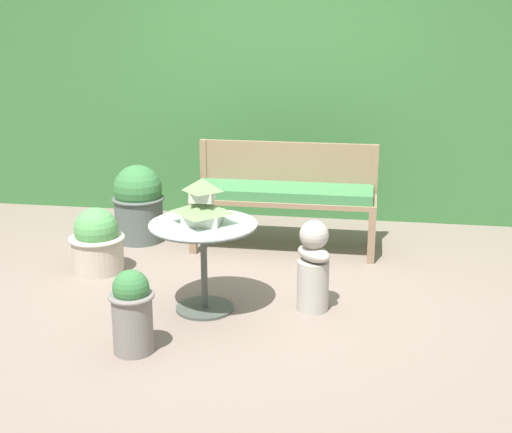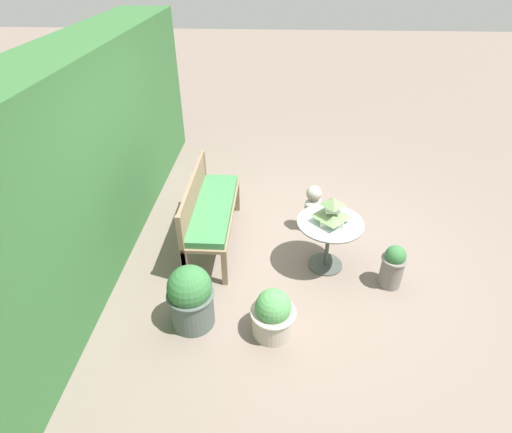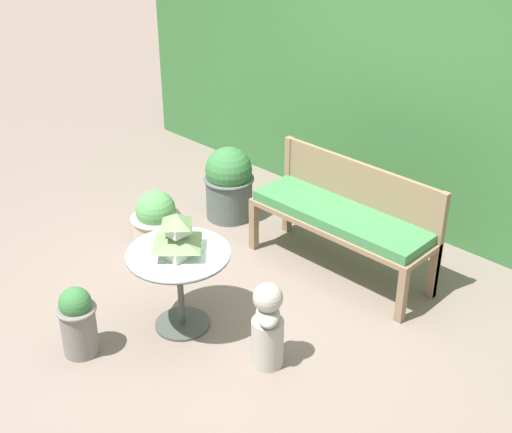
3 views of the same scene
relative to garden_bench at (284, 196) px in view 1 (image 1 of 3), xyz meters
The scene contains 10 objects.
ground 1.03m from the garden_bench, 101.02° to the right, with size 30.00×30.00×0.00m, color #75665B.
foliage_hedge_back 1.56m from the garden_bench, 97.17° to the left, with size 6.40×0.80×2.29m, color #336633.
garden_bench is the anchor object (origin of this frame).
bench_backrest 0.29m from the garden_bench, 90.00° to the left, with size 1.54×0.06×0.89m.
patio_table 1.39m from the garden_bench, 105.45° to the right, with size 0.72×0.72×0.62m.
pagoda_birdhouse 1.42m from the garden_bench, 105.45° to the right, with size 0.33×0.33×0.31m.
garden_bust 1.28m from the garden_bench, 73.78° to the right, with size 0.31×0.31×0.63m.
potted_plant_bench_right 2.13m from the garden_bench, 107.83° to the right, with size 0.27×0.27×0.52m.
potted_plant_table_far 1.58m from the garden_bench, 151.36° to the right, with size 0.44×0.44×0.51m.
potted_plant_bench_left 1.30m from the garden_bench, behind, with size 0.46×0.46×0.68m.
Camera 1 is at (0.89, -4.83, 1.99)m, focal length 50.00 mm.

